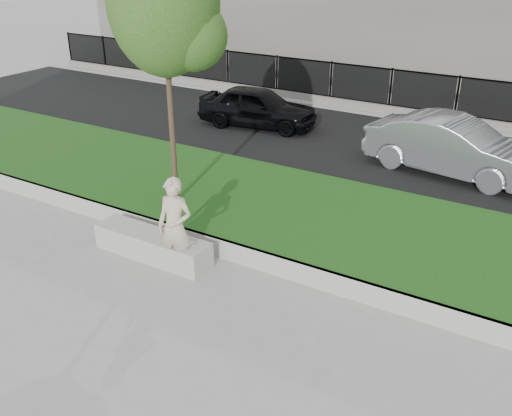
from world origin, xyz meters
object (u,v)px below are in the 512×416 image
Objects in this scene: man at (175,226)px; car_dark at (258,107)px; stone_bench at (153,245)px; book at (189,244)px; young_tree at (168,9)px; car_silver at (453,147)px.

man is 8.85m from car_dark.
car_dark is at bearing 107.18° from stone_bench.
car_dark is (-3.35, 8.05, 0.18)m from book.
young_tree is 1.44× the size of car_dark.
stone_bench is 8.48m from car_dark.
stone_bench is 0.44× the size of young_tree.
stone_bench is at bearing 160.69° from car_silver.
car_dark is at bearing 102.41° from man.
man is (0.71, -0.15, 0.66)m from stone_bench.
book is 0.05× the size of car_dark.
car_silver is at bearing 47.87° from book.
man is at bearing -145.55° from book.
young_tree is at bearing 112.69° from book.
car_silver is at bearing -106.72° from car_dark.
book is 8.72m from car_dark.
car_dark is 0.86× the size of car_silver.
book is at bearing 45.13° from man.
young_tree reaches higher than book.
stone_bench is 4.45m from young_tree.
man reaches higher than stone_bench.
car_silver is (3.10, 7.31, -0.14)m from man.
young_tree is (-1.44, 1.58, 3.84)m from book.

